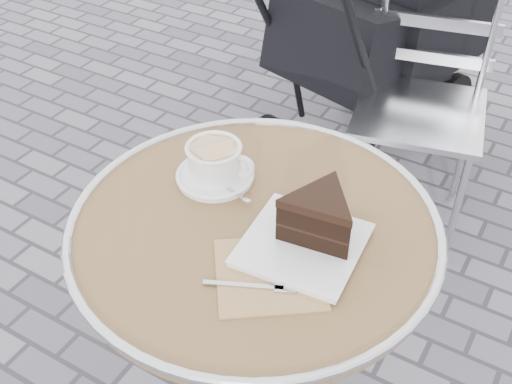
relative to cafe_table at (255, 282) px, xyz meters
The scene contains 5 objects.
cafe_table is the anchor object (origin of this frame).
cappuccino_set 0.26m from the cafe_table, 150.65° to the left, with size 0.18×0.16×0.08m.
cake_plate_set 0.25m from the cafe_table, ahead, with size 0.27×0.35×0.11m.
bistro_chair 1.06m from the cafe_table, 89.45° to the left, with size 0.48×0.48×0.88m.
baby_stroller 1.40m from the cafe_table, 101.30° to the left, with size 0.70×1.12×1.08m.
Camera 1 is at (0.46, -0.77, 1.56)m, focal length 45.00 mm.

